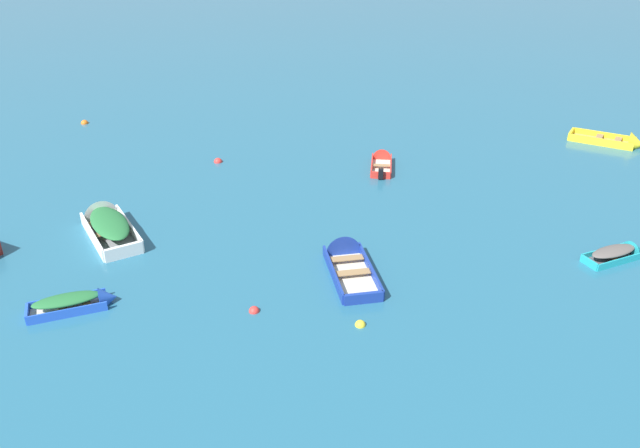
# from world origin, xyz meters

# --- Properties ---
(rowboat_yellow_distant_center) EXTENTS (3.76, 3.43, 1.21)m
(rowboat_yellow_distant_center) POSITION_xyz_m (18.19, 26.53, 0.19)
(rowboat_yellow_distant_center) COLOR #99754C
(rowboat_yellow_distant_center) RESTS_ON ground_plane
(rowboat_white_near_camera) EXTENTS (2.93, 4.53, 1.41)m
(rowboat_white_near_camera) POSITION_xyz_m (-8.68, 20.91, 0.39)
(rowboat_white_near_camera) COLOR gray
(rowboat_white_near_camera) RESTS_ON ground_plane
(rowboat_turquoise_far_back) EXTENTS (2.78, 1.46, 0.79)m
(rowboat_turquoise_far_back) POSITION_xyz_m (10.84, 15.36, 0.22)
(rowboat_turquoise_far_back) COLOR #4C4C51
(rowboat_turquoise_far_back) RESTS_ON ground_plane
(rowboat_deep_blue_back_row_left) EXTENTS (1.53, 4.00, 1.33)m
(rowboat_deep_blue_back_row_left) POSITION_xyz_m (0.47, 16.87, 0.18)
(rowboat_deep_blue_back_row_left) COLOR beige
(rowboat_deep_blue_back_row_left) RESTS_ON ground_plane
(rowboat_blue_center) EXTENTS (2.94, 1.37, 0.82)m
(rowboat_blue_center) POSITION_xyz_m (-8.81, 15.37, 0.25)
(rowboat_blue_center) COLOR beige
(rowboat_blue_center) RESTS_ON ground_plane
(rowboat_red_foreground_center) EXTENTS (1.74, 3.18, 0.92)m
(rowboat_red_foreground_center) POSITION_xyz_m (4.34, 26.16, 0.16)
(rowboat_red_foreground_center) COLOR beige
(rowboat_red_foreground_center) RESTS_ON ground_plane
(mooring_buoy_outer_edge) EXTENTS (0.44, 0.44, 0.44)m
(mooring_buoy_outer_edge) POSITION_xyz_m (-11.92, 35.68, 0.00)
(mooring_buoy_outer_edge) COLOR orange
(mooring_buoy_outer_edge) RESTS_ON ground_plane
(mooring_buoy_central) EXTENTS (0.44, 0.44, 0.44)m
(mooring_buoy_central) POSITION_xyz_m (-4.01, 27.84, 0.00)
(mooring_buoy_central) COLOR red
(mooring_buoy_central) RESTS_ON ground_plane
(mooring_buoy_between_boats_left) EXTENTS (0.36, 0.36, 0.36)m
(mooring_buoy_between_boats_left) POSITION_xyz_m (-3.16, 14.20, 0.00)
(mooring_buoy_between_boats_left) COLOR red
(mooring_buoy_between_boats_left) RESTS_ON ground_plane
(mooring_buoy_far_field) EXTENTS (0.35, 0.35, 0.35)m
(mooring_buoy_far_field) POSITION_xyz_m (0.13, 12.86, 0.00)
(mooring_buoy_far_field) COLOR yellow
(mooring_buoy_far_field) RESTS_ON ground_plane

